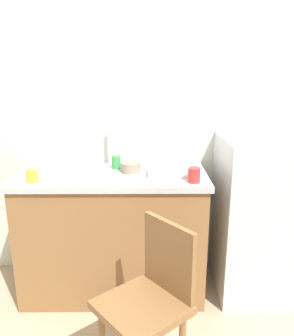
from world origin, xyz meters
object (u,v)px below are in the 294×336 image
object	(u,v)px
chair	(151,298)
cup_green	(116,162)
cup_yellow	(32,176)
dish_tray	(168,171)
terracotta_bowl	(131,167)
refrigerator	(258,217)
cup_red	(194,175)

from	to	relation	value
chair	cup_green	world-z (taller)	cup_green
cup_yellow	chair	bearing A→B (deg)	-38.98
chair	cup_yellow	distance (m)	1.09
dish_tray	cup_yellow	distance (m)	0.91
dish_tray	terracotta_bowl	world-z (taller)	terracotta_bowl
refrigerator	chair	world-z (taller)	refrigerator
terracotta_bowl	cup_green	size ratio (longest dim) A/B	1.43
refrigerator	chair	xyz separation A→B (m)	(-0.80, -0.81, -0.09)
refrigerator	terracotta_bowl	size ratio (longest dim) A/B	8.47
cup_red	cup_yellow	bearing A→B (deg)	179.18
chair	cup_yellow	world-z (taller)	cup_yellow
dish_tray	cup_red	distance (m)	0.24
cup_red	refrigerator	bearing A→B (deg)	22.30
cup_yellow	cup_red	world-z (taller)	cup_red
cup_green	cup_red	size ratio (longest dim) A/B	0.98
cup_red	cup_green	bearing A→B (deg)	148.15
cup_red	chair	bearing A→B (deg)	-115.68
cup_green	cup_red	distance (m)	0.62
dish_tray	terracotta_bowl	xyz separation A→B (m)	(-0.26, 0.06, 0.01)
refrigerator	chair	distance (m)	1.14
chair	terracotta_bowl	size ratio (longest dim) A/B	6.41
cup_yellow	terracotta_bowl	bearing A→B (deg)	19.54
chair	cup_yellow	bearing A→B (deg)	-168.58
dish_tray	terracotta_bowl	size ratio (longest dim) A/B	2.02
cup_green	terracotta_bowl	bearing A→B (deg)	-39.54
cup_green	cup_yellow	xyz separation A→B (m)	(-0.52, -0.31, -0.01)
chair	dish_tray	distance (m)	0.92
chair	cup_red	world-z (taller)	cup_red
cup_yellow	cup_red	distance (m)	1.05
terracotta_bowl	cup_green	world-z (taller)	cup_green
refrigerator	dish_tray	xyz separation A→B (m)	(-0.67, -0.03, 0.37)
terracotta_bowl	cup_yellow	world-z (taller)	cup_yellow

